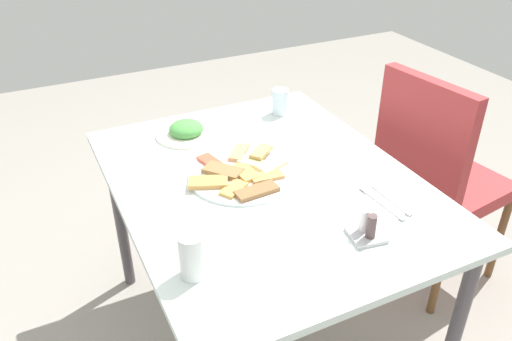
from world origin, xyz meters
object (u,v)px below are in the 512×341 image
drinking_glass (280,102)px  dining_table (266,199)px  pide_platter (241,174)px  condiment_caddy (367,229)px  dining_chair (434,170)px  soda_can (192,255)px  spoon (391,200)px  salad_plate_greens (186,131)px  fork (382,203)px  paper_napkin (386,202)px

drinking_glass → dining_table: bearing=-33.3°
pide_platter → condiment_caddy: condiment_caddy is taller
dining_chair → pide_platter: (-0.04, -0.81, 0.18)m
soda_can → condiment_caddy: size_ratio=1.19×
dining_chair → soda_can: (0.32, -1.10, 0.23)m
pide_platter → spoon: size_ratio=2.08×
condiment_caddy → dining_chair: bearing=121.6°
spoon → soda_can: bearing=-88.1°
soda_can → spoon: (-0.04, 0.64, -0.06)m
salad_plate_greens → drinking_glass: drinking_glass is taller
fork → spoon: (0.00, 0.04, 0.00)m
pide_platter → salad_plate_greens: size_ratio=1.60×
dining_table → salad_plate_greens: size_ratio=5.16×
drinking_glass → salad_plate_greens: bearing=-87.8°
condiment_caddy → paper_napkin: bearing=124.9°
dining_table → salad_plate_greens: salad_plate_greens is taller
soda_can → salad_plate_greens: bearing=161.9°
dining_chair → paper_napkin: bearing=-59.5°
dining_chair → spoon: (0.28, -0.46, 0.18)m
fork → dining_chair: bearing=116.4°
soda_can → paper_napkin: bearing=93.8°
soda_can → paper_napkin: size_ratio=0.87×
dining_chair → dining_table: bearing=-88.9°
dining_chair → salad_plate_greens: 0.97m
paper_napkin → dining_table: bearing=-135.2°
pide_platter → fork: size_ratio=1.86×
dining_chair → salad_plate_greens: (-0.38, -0.87, 0.19)m
pide_platter → spoon: pide_platter is taller
salad_plate_greens → drinking_glass: 0.40m
soda_can → drinking_glass: (-0.72, 0.63, -0.01)m
condiment_caddy → fork: bearing=128.4°
dining_table → condiment_caddy: (0.37, 0.11, 0.10)m
dining_chair → soda_can: 1.17m
soda_can → pide_platter: bearing=141.0°
dining_table → soda_can: (0.31, -0.35, 0.13)m
soda_can → spoon: soda_can is taller
salad_plate_greens → paper_napkin: (0.67, 0.39, -0.02)m
salad_plate_greens → fork: salad_plate_greens is taller
dining_table → paper_napkin: (0.27, 0.27, 0.07)m
salad_plate_greens → soda_can: bearing=-18.1°
dining_chair → condiment_caddy: bearing=-58.4°
dining_table → dining_chair: size_ratio=1.23×
drinking_glass → condiment_caddy: 0.80m
pide_platter → soda_can: bearing=-39.0°
salad_plate_greens → soda_can: (0.71, -0.23, 0.04)m
pide_platter → condiment_caddy: size_ratio=3.46×
paper_napkin → salad_plate_greens: bearing=-149.7°
drinking_glass → fork: (0.68, -0.02, -0.05)m
spoon → pide_platter: bearing=-134.5°
drinking_glass → fork: size_ratio=0.53×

